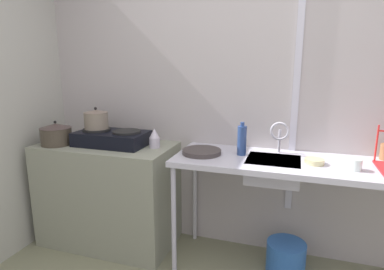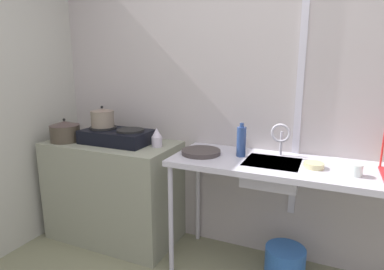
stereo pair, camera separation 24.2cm
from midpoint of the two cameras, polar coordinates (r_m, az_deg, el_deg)
name	(u,v)px [view 1 (the left image)]	position (r m, az deg, el deg)	size (l,w,h in m)	color
wall_back	(256,93)	(2.60, 8.73, 7.45)	(4.46, 0.10, 2.64)	#B3ABAB
wall_metal_strip	(297,77)	(2.50, 15.54, 9.97)	(0.05, 0.01, 2.11)	silver
counter_concrete	(109,194)	(2.95, -16.94, -9.98)	(1.13, 0.59, 0.88)	gray
counter_sink	(300,170)	(2.33, 15.86, -6.07)	(1.78, 0.59, 0.88)	silver
stove	(112,138)	(2.76, -16.53, -0.51)	(0.59, 0.33, 0.13)	black
pot_on_left_burner	(96,119)	(2.82, -19.08, 2.65)	(0.20, 0.20, 0.18)	gray
pot_beside_stove	(56,134)	(2.94, -25.25, 0.13)	(0.25, 0.25, 0.20)	#433A2F
percolator	(154,138)	(2.60, -9.36, -0.63)	(0.09, 0.09, 0.16)	silver
sink_basin	(273,170)	(2.34, 11.33, -6.14)	(0.37, 0.33, 0.16)	silver
faucet	(280,133)	(2.41, 12.58, 0.33)	(0.14, 0.08, 0.25)	silver
frying_pan	(202,152)	(2.40, -1.15, -3.02)	(0.29, 0.29, 0.03)	#3E3635
cup_by_rack	(355,165)	(2.23, 24.32, -4.90)	(0.08, 0.08, 0.07)	silver
small_bowl_on_drainboard	(314,161)	(2.27, 18.15, -4.54)	(0.13, 0.13, 0.04)	beige
bottle_by_sink	(242,140)	(2.36, 5.99, -0.95)	(0.07, 0.07, 0.25)	navy
bucket_on_floor	(286,258)	(2.63, 13.66, -20.55)	(0.29, 0.29, 0.25)	#2E62B6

